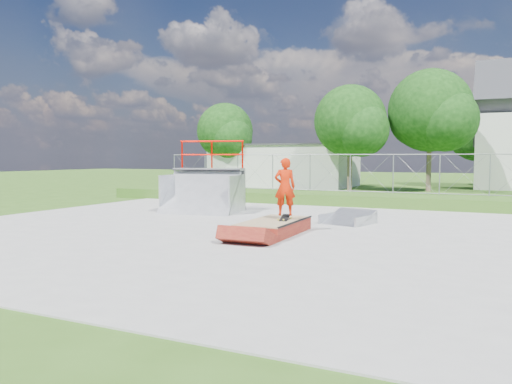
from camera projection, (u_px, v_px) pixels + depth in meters
ground at (255, 233)px, 14.24m from camera, size 120.00×120.00×0.00m
concrete_pad at (255, 232)px, 14.24m from camera, size 20.00×16.00×0.04m
grass_berm at (344, 199)px, 22.79m from camera, size 24.00×3.00×0.50m
grind_box at (274, 227)px, 13.87m from camera, size 1.36×2.73×0.40m
quarter_pipe at (202, 176)px, 19.24m from camera, size 3.21×2.86×2.82m
flat_bank_ramp at (348, 218)px, 15.98m from camera, size 1.70×1.76×0.42m
skateboard at (285, 218)px, 14.01m from camera, size 0.40×0.82×0.13m
skater at (285, 189)px, 13.95m from camera, size 0.70×0.60×1.62m
concrete_stairs at (179, 191)px, 25.69m from camera, size 1.50×1.60×0.80m
chain_link_fence at (350, 173)px, 23.61m from camera, size 20.00×0.06×1.80m
utility_building_flat at (285, 166)px, 37.38m from camera, size 10.00×6.00×3.00m
tree_left_near at (353, 123)px, 30.77m from camera, size 4.76×4.48×6.65m
tree_center at (435, 113)px, 30.57m from camera, size 5.44×5.12×7.60m
tree_left_far at (227, 133)px, 36.88m from camera, size 4.42×4.16×6.18m
tree_back_mid at (480, 137)px, 36.87m from camera, size 4.08×3.84×5.70m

